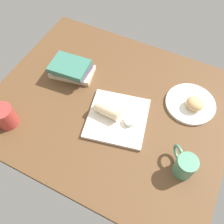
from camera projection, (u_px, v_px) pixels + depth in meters
The scene contains 9 objects.
dining_table at pixel (111, 106), 113.47cm from camera, with size 110.00×90.00×4.00cm, color brown.
round_plate at pixel (190, 104), 110.90cm from camera, with size 23.10×23.10×1.40cm, color white.
scone_pastry at pixel (195, 104), 106.88cm from camera, with size 7.98×7.60×5.34cm, color #DFAC71.
square_plate at pixel (117, 118), 106.62cm from camera, with size 25.97×25.97×1.60cm, color silver.
sauce_cup at pixel (129, 121), 103.55cm from camera, with size 5.02×5.02×2.23cm.
breakfast_wrap at pixel (108, 110), 104.49cm from camera, with size 6.04×6.04×11.42cm, color beige.
book_stack at pixel (71, 69), 117.97cm from camera, with size 23.18×16.95×8.27cm.
coffee_mug at pixel (185, 165), 90.48cm from camera, with size 10.83×11.16×10.23cm.
second_mug at pixel (4, 117), 101.81cm from camera, with size 8.89×13.88×10.26cm.
Camera 1 is at (-28.36, 55.85, 96.66)cm, focal length 38.13 mm.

